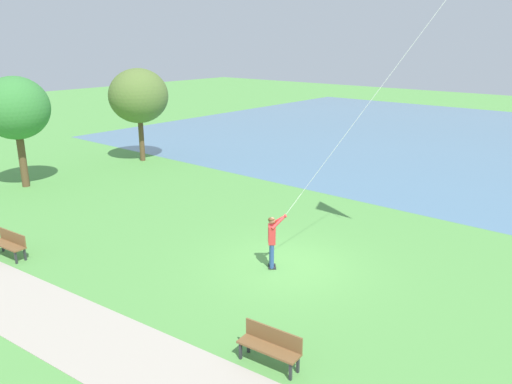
{
  "coord_description": "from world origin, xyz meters",
  "views": [
    {
      "loc": [
        -12.21,
        -8.92,
        7.12
      ],
      "look_at": [
        -0.22,
        1.16,
        2.35
      ],
      "focal_mm": 35.4,
      "sensor_mm": 36.0,
      "label": 1
    }
  ],
  "objects_px": {
    "tree_behind_path": "(139,96)",
    "person_kite_flyer": "(272,237)",
    "park_bench_near_walkway": "(270,344)",
    "park_bench_far_walkway": "(10,243)",
    "tree_lakeside_near": "(16,109)"
  },
  "relations": [
    {
      "from": "tree_lakeside_near",
      "to": "park_bench_far_walkway",
      "type": "bearing_deg",
      "value": -119.19
    },
    {
      "from": "person_kite_flyer",
      "to": "tree_behind_path",
      "type": "bearing_deg",
      "value": 66.34
    },
    {
      "from": "park_bench_near_walkway",
      "to": "park_bench_far_walkway",
      "type": "xyz_separation_m",
      "value": [
        -1.03,
        10.45,
        0.0
      ]
    },
    {
      "from": "park_bench_near_walkway",
      "to": "tree_lakeside_near",
      "type": "xyz_separation_m",
      "value": [
        3.43,
        18.44,
        3.38
      ]
    },
    {
      "from": "person_kite_flyer",
      "to": "park_bench_near_walkway",
      "type": "relative_size",
      "value": 1.19
    },
    {
      "from": "tree_behind_path",
      "to": "tree_lakeside_near",
      "type": "bearing_deg",
      "value": -179.73
    },
    {
      "from": "park_bench_far_walkway",
      "to": "park_bench_near_walkway",
      "type": "bearing_deg",
      "value": -84.35
    },
    {
      "from": "park_bench_near_walkway",
      "to": "park_bench_far_walkway",
      "type": "bearing_deg",
      "value": 95.65
    },
    {
      "from": "park_bench_near_walkway",
      "to": "tree_lakeside_near",
      "type": "relative_size",
      "value": 0.28
    },
    {
      "from": "park_bench_far_walkway",
      "to": "tree_lakeside_near",
      "type": "height_order",
      "value": "tree_lakeside_near"
    },
    {
      "from": "park_bench_far_walkway",
      "to": "tree_lakeside_near",
      "type": "xyz_separation_m",
      "value": [
        4.47,
        8.0,
        3.38
      ]
    },
    {
      "from": "tree_behind_path",
      "to": "tree_lakeside_near",
      "type": "height_order",
      "value": "tree_behind_path"
    },
    {
      "from": "park_bench_far_walkway",
      "to": "tree_behind_path",
      "type": "height_order",
      "value": "tree_behind_path"
    },
    {
      "from": "tree_behind_path",
      "to": "person_kite_flyer",
      "type": "bearing_deg",
      "value": -113.66
    },
    {
      "from": "person_kite_flyer",
      "to": "park_bench_near_walkway",
      "type": "height_order",
      "value": "person_kite_flyer"
    }
  ]
}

